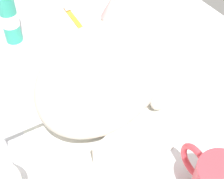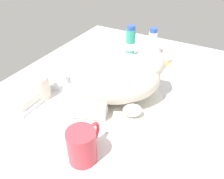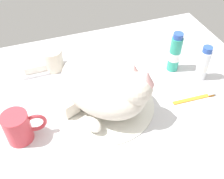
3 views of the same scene
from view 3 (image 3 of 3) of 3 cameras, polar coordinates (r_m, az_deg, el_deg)
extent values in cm
cube|color=silver|center=(84.22, -1.84, -3.80)|extent=(110.00, 82.50, 3.00)
cylinder|color=silver|center=(82.78, -1.87, -2.89)|extent=(31.22, 31.22, 0.90)
cylinder|color=silver|center=(96.77, -5.70, 6.04)|extent=(3.60, 3.60, 3.30)
cube|color=silver|center=(91.63, -5.05, 5.69)|extent=(2.00, 9.13, 2.00)
cylinder|color=silver|center=(96.53, -8.48, 5.05)|extent=(2.80, 2.80, 1.80)
cylinder|color=silver|center=(98.17, -2.90, 6.30)|extent=(2.80, 2.80, 1.80)
ellipsoid|color=beige|center=(77.32, -2.00, 1.03)|extent=(30.78, 34.01, 14.58)
sphere|color=beige|center=(70.51, 4.97, 0.15)|extent=(12.50, 12.50, 9.21)
ellipsoid|color=white|center=(72.80, 3.73, -0.42)|extent=(7.32, 7.68, 5.07)
cone|color=#DB9E9E|center=(69.78, 4.64, 3.94)|extent=(5.63, 5.63, 4.14)
cone|color=#DB9E9E|center=(68.02, 7.37, 2.43)|extent=(5.63, 5.63, 4.14)
cube|color=beige|center=(81.03, -10.22, -2.33)|extent=(7.75, 11.08, 4.48)
ellipsoid|color=white|center=(74.34, -4.14, -7.37)|extent=(5.85, 6.64, 4.03)
cylinder|color=#C63842|center=(75.67, -19.31, -7.58)|extent=(7.03, 7.03, 9.00)
torus|color=#C63842|center=(75.27, -15.81, -6.79)|extent=(6.04, 1.00, 6.04)
cylinder|color=silver|center=(95.79, -12.48, 6.25)|extent=(7.30, 7.30, 7.55)
cube|color=white|center=(97.50, -15.84, 3.89)|extent=(9.00, 6.40, 1.20)
cube|color=white|center=(96.32, -16.06, 4.76)|extent=(7.34, 4.82, 2.65)
cylinder|color=teal|center=(93.96, 13.08, 7.25)|extent=(3.84, 3.84, 12.65)
cylinder|color=white|center=(94.33, 13.02, 6.95)|extent=(3.92, 3.92, 3.16)
cylinder|color=#2D51AD|center=(89.96, 13.82, 10.93)|extent=(3.27, 3.27, 1.80)
cylinder|color=white|center=(93.45, 18.65, 4.90)|extent=(3.60, 3.60, 10.62)
cylinder|color=white|center=(93.76, 18.57, 4.65)|extent=(3.68, 3.68, 2.65)
cylinder|color=#2D51AD|center=(89.89, 19.53, 7.96)|extent=(3.06, 3.06, 1.80)
cube|color=orange|center=(88.03, 16.88, -1.78)|extent=(13.98, 1.85, 0.80)
cube|color=white|center=(90.40, 20.16, -0.62)|extent=(2.26, 1.54, 0.80)
camera|label=1|loc=(0.78, -39.47, 25.92)|focal=53.46mm
camera|label=2|loc=(0.48, -67.48, -2.24)|focal=37.31mm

